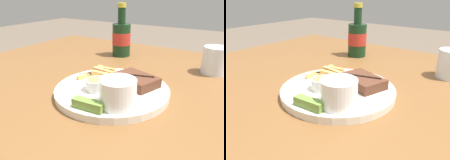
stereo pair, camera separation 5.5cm
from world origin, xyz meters
TOP-DOWN VIEW (x-y plane):
  - dining_table at (0.00, 0.00)m, footprint 1.24×1.09m
  - dinner_plate at (0.00, 0.00)m, footprint 0.29×0.29m
  - steak_portion at (0.04, 0.05)m, footprint 0.13×0.11m
  - fries_pile at (-0.06, 0.04)m, footprint 0.11×0.12m
  - coleslaw_cup at (0.06, -0.07)m, footprint 0.08×0.08m
  - dipping_sauce_cup at (-0.02, -0.03)m, footprint 0.05×0.05m
  - pickle_spear at (0.02, -0.12)m, footprint 0.07×0.03m
  - fork_utensil at (-0.07, 0.02)m, footprint 0.13×0.05m
  - beer_bottle at (-0.16, 0.32)m, footprint 0.07×0.07m
  - drinking_glass at (0.20, 0.30)m, footprint 0.08×0.08m

SIDE VIEW (x-z plane):
  - dining_table at x=0.00m, z-range 0.30..1.07m
  - dinner_plate at x=0.00m, z-range 0.77..0.78m
  - fork_utensil at x=-0.07m, z-range 0.78..0.79m
  - fries_pile at x=-0.06m, z-range 0.78..0.81m
  - pickle_spear at x=0.02m, z-range 0.78..0.80m
  - steak_portion at x=0.04m, z-range 0.78..0.81m
  - dipping_sauce_cup at x=-0.02m, z-range 0.79..0.81m
  - drinking_glass at x=0.20m, z-range 0.77..0.85m
  - coleslaw_cup at x=0.06m, z-range 0.79..0.85m
  - beer_bottle at x=-0.16m, z-range 0.74..0.94m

